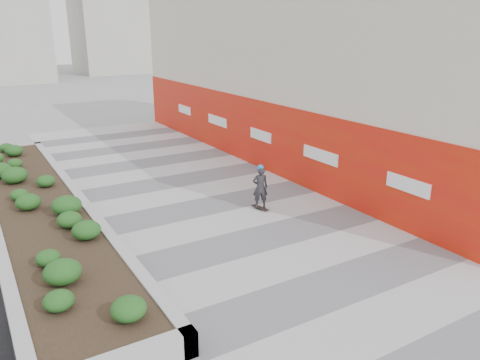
% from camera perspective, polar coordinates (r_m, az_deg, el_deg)
% --- Properties ---
extents(ground, '(160.00, 160.00, 0.00)m').
position_cam_1_polar(ground, '(12.76, 7.44, -9.92)').
color(ground, gray).
rests_on(ground, ground).
extents(walkway, '(8.00, 36.00, 0.01)m').
position_cam_1_polar(walkway, '(14.97, 0.34, -5.37)').
color(walkway, '#A8A8AD').
rests_on(walkway, ground).
extents(building, '(6.04, 24.08, 8.00)m').
position_cam_1_polar(building, '(22.75, 7.79, 12.83)').
color(building, beige).
rests_on(building, ground).
extents(planter, '(3.00, 18.00, 0.90)m').
position_cam_1_polar(planter, '(16.77, -23.52, -2.80)').
color(planter, '#9E9EA0').
rests_on(planter, ground).
extents(manhole_cover, '(0.44, 0.44, 0.01)m').
position_cam_1_polar(manhole_cover, '(15.22, 1.95, -4.99)').
color(manhole_cover, '#595654').
rests_on(manhole_cover, ground).
extents(skateboarder, '(0.62, 0.74, 1.61)m').
position_cam_1_polar(skateboarder, '(15.89, 2.48, -0.87)').
color(skateboarder, beige).
rests_on(skateboarder, ground).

